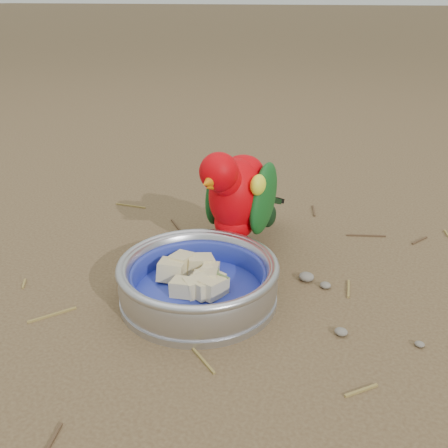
% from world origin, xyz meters
% --- Properties ---
extents(ground, '(60.00, 60.00, 0.00)m').
position_xyz_m(ground, '(0.00, 0.00, 0.00)').
color(ground, brown).
extents(food_bowl, '(0.22, 0.22, 0.02)m').
position_xyz_m(food_bowl, '(0.03, 0.01, 0.01)').
color(food_bowl, '#B2B2BA').
rests_on(food_bowl, ground).
extents(bowl_wall, '(0.22, 0.22, 0.04)m').
position_xyz_m(bowl_wall, '(0.03, 0.01, 0.04)').
color(bowl_wall, '#B2B2BA').
rests_on(bowl_wall, food_bowl).
extents(fruit_wedges, '(0.13, 0.13, 0.03)m').
position_xyz_m(fruit_wedges, '(0.03, 0.01, 0.03)').
color(fruit_wedges, beige).
rests_on(fruit_wedges, food_bowl).
extents(lory_parrot, '(0.13, 0.24, 0.18)m').
position_xyz_m(lory_parrot, '(0.02, 0.16, 0.09)').
color(lory_parrot, '#CB0006').
rests_on(lory_parrot, ground).
extents(ground_debris, '(0.90, 0.80, 0.01)m').
position_xyz_m(ground_debris, '(0.03, 0.06, 0.00)').
color(ground_debris, olive).
rests_on(ground_debris, ground).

